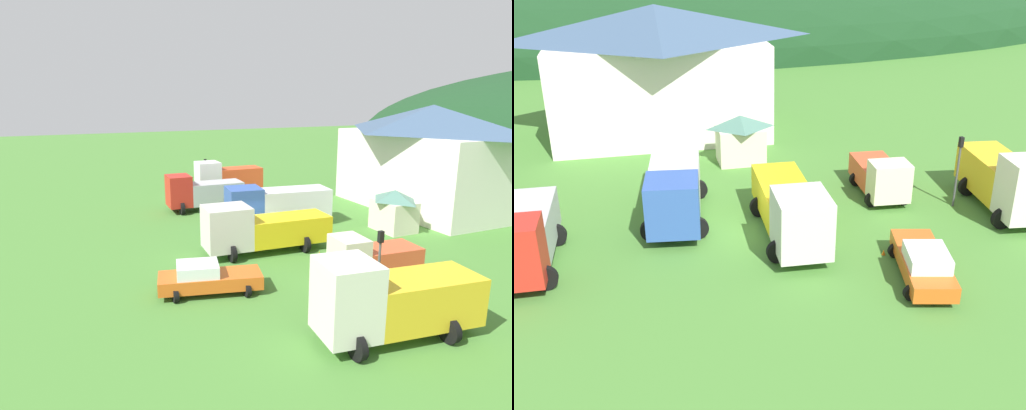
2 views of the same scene
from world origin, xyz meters
TOP-DOWN VIEW (x-y plane):
  - ground_plane at (0.00, 0.00)m, footprint 200.00×200.00m
  - depot_building at (-2.35, 18.03)m, footprint 16.16×10.22m
  - play_shed_cream at (2.21, 10.45)m, footprint 3.20×2.54m
  - heavy_rig_white at (-14.13, 2.92)m, footprint 3.18×6.66m
  - crane_truck_red at (-9.74, -1.03)m, footprint 3.26×6.74m
  - box_truck_blue at (-2.69, 2.87)m, footprint 3.93×8.40m
  - flatbed_truck_yellow at (2.57, -0.90)m, footprint 3.45×8.46m
  - light_truck_cream at (8.89, 3.08)m, footprint 2.81×5.22m
  - heavy_rig_striped at (14.57, -0.35)m, footprint 3.63×7.33m
  - service_pickup_orange at (7.18, -5.88)m, footprint 3.10×5.60m
  - traffic_light_west at (-16.65, 1.60)m, footprint 0.20×0.32m
  - traffic_light_east at (12.33, 0.88)m, footprint 0.20×0.32m
  - traffic_cone_near_pickup at (4.77, 2.38)m, footprint 0.36×0.36m
  - traffic_cone_mid_row at (6.41, -3.47)m, footprint 0.36×0.36m

SIDE VIEW (x-z plane):
  - ground_plane at x=0.00m, z-range 0.00..0.00m
  - traffic_cone_near_pickup at x=4.77m, z-range -0.29..0.29m
  - traffic_cone_mid_row at x=6.41m, z-range -0.26..0.26m
  - service_pickup_orange at x=7.18m, z-range 0.00..1.66m
  - light_truck_cream at x=8.89m, z-range -0.03..2.48m
  - play_shed_cream at x=2.21m, z-range 0.05..3.18m
  - crane_truck_red at x=-9.74m, z-range 0.01..3.27m
  - flatbed_truck_yellow at x=2.57m, z-range 0.01..3.28m
  - box_truck_blue at x=-2.69m, z-range 0.16..3.34m
  - heavy_rig_striped at x=14.57m, z-range -0.03..3.67m
  - heavy_rig_white at x=-14.13m, z-range 0.05..3.66m
  - traffic_light_west at x=-16.65m, z-range 0.44..4.00m
  - traffic_light_east at x=12.33m, z-range 0.46..4.44m
  - depot_building at x=-2.35m, z-range 0.14..9.36m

